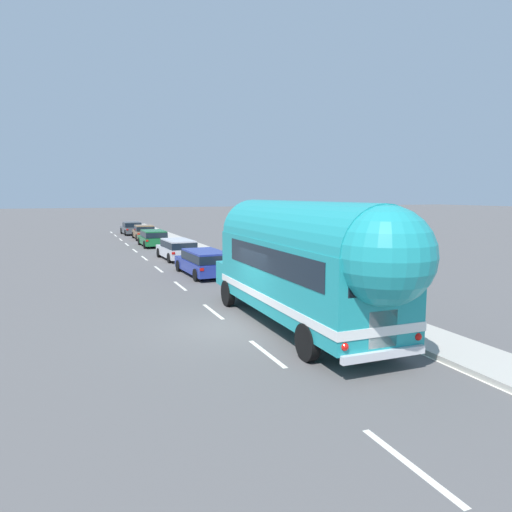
{
  "coord_description": "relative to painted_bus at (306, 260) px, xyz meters",
  "views": [
    {
      "loc": [
        -4.97,
        -14.23,
        4.32
      ],
      "look_at": [
        1.98,
        2.84,
        1.92
      ],
      "focal_mm": 33.1,
      "sensor_mm": 36.0,
      "label": 1
    }
  ],
  "objects": [
    {
      "name": "ground_plane",
      "position": [
        -1.95,
        1.36,
        -2.3
      ],
      "size": [
        300.0,
        300.0,
        0.0
      ],
      "primitive_type": "plane",
      "color": "#565454"
    },
    {
      "name": "lane_markings",
      "position": [
        0.81,
        14.23,
        -2.3
      ],
      "size": [
        4.05,
        80.0,
        0.01
      ],
      "color": "silver",
      "rests_on": "ground"
    },
    {
      "name": "sidewalk_slab",
      "position": [
        2.92,
        11.36,
        -2.23
      ],
      "size": [
        1.91,
        90.0,
        0.15
      ],
      "primitive_type": "cube",
      "color": "#ADA89E",
      "rests_on": "ground"
    },
    {
      "name": "painted_bus",
      "position": [
        0.0,
        0.0,
        0.0
      ],
      "size": [
        2.67,
        11.17,
        4.12
      ],
      "color": "teal",
      "rests_on": "ground"
    },
    {
      "name": "car_lead",
      "position": [
        -0.07,
        11.32,
        -1.51
      ],
      "size": [
        2.14,
        4.87,
        1.37
      ],
      "color": "navy",
      "rests_on": "ground"
    },
    {
      "name": "car_second",
      "position": [
        -0.01,
        18.03,
        -1.51
      ],
      "size": [
        2.07,
        4.51,
        1.37
      ],
      "color": "silver",
      "rests_on": "ground"
    },
    {
      "name": "car_third",
      "position": [
        -0.08,
        26.76,
        -1.52
      ],
      "size": [
        2.02,
        4.51,
        1.37
      ],
      "color": "#196633",
      "rests_on": "ground"
    },
    {
      "name": "car_fourth",
      "position": [
        0.24,
        33.65,
        -1.57
      ],
      "size": [
        2.05,
        4.61,
        1.37
      ],
      "color": "olive",
      "rests_on": "ground"
    },
    {
      "name": "car_fifth",
      "position": [
        -0.12,
        39.73,
        -1.58
      ],
      "size": [
        2.13,
        4.3,
        1.37
      ],
      "color": "#474C51",
      "rests_on": "ground"
    }
  ]
}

